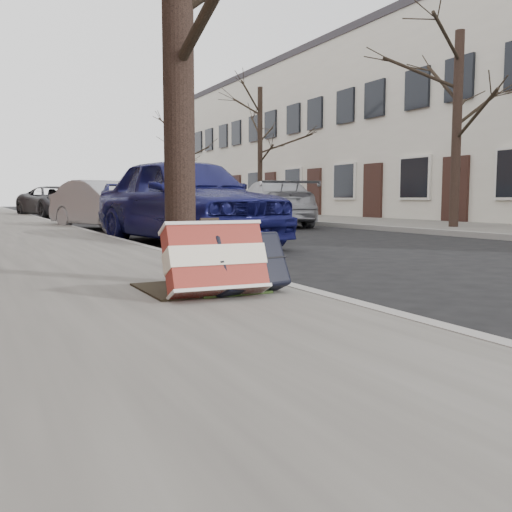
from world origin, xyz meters
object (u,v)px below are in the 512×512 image
suitcase_navy (248,262)px  car_near_mid (107,205)px  car_near_front (185,200)px  suitcase_red (215,260)px

suitcase_navy → car_near_mid: 11.24m
car_near_front → car_near_mid: size_ratio=1.20×
suitcase_navy → car_near_front: (1.64, 5.95, 0.44)m
suitcase_red → car_near_front: car_near_front is taller
suitcase_red → suitcase_navy: suitcase_red is taller
suitcase_red → suitcase_navy: (0.27, 0.03, -0.03)m
car_near_front → car_near_mid: 5.21m
suitcase_red → car_near_mid: 11.31m
suitcase_navy → car_near_front: car_near_front is taller
car_near_front → suitcase_red: bearing=-115.8°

